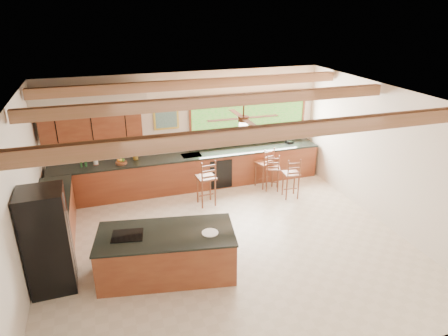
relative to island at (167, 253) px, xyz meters
name	(u,v)px	position (x,y,z in m)	size (l,w,h in m)	color
ground	(227,245)	(1.30, 0.51, -0.42)	(7.20, 7.20, 0.00)	beige
room_shell	(208,133)	(1.13, 1.16, 1.79)	(7.27, 6.54, 3.02)	silver
counter_run	(164,181)	(0.48, 3.03, 0.04)	(7.12, 3.10, 1.23)	brown
island	(167,253)	(0.00, 0.00, 0.00)	(2.56, 1.53, 0.85)	brown
refrigerator	(48,241)	(-1.92, 0.24, 0.50)	(0.73, 0.71, 1.83)	black
bar_stool_a	(207,179)	(1.40, 2.32, 0.28)	(0.46, 0.46, 1.18)	brown
bar_stool_b	(292,175)	(3.52, 2.05, 0.21)	(0.43, 0.43, 1.07)	brown
bar_stool_c	(274,169)	(3.27, 2.59, 0.18)	(0.48, 0.48, 1.02)	brown
bar_stool_d	(265,164)	(3.14, 2.85, 0.25)	(0.50, 0.50, 1.12)	brown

